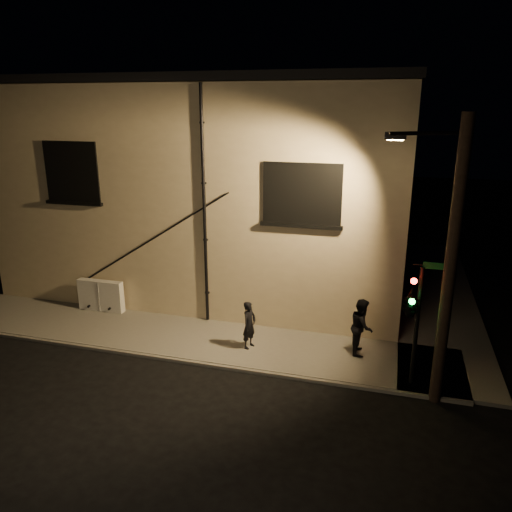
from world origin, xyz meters
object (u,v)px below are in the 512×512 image
(utility_cabinet, at_px, (101,295))
(pedestrian_b, at_px, (362,326))
(traffic_signal, at_px, (411,304))
(pedestrian_a, at_px, (249,325))
(streetlamp_pole, at_px, (448,260))

(utility_cabinet, xyz_separation_m, pedestrian_b, (9.92, -0.77, 0.31))
(utility_cabinet, xyz_separation_m, traffic_signal, (11.27, -2.33, 1.86))
(utility_cabinet, bearing_deg, pedestrian_a, -12.32)
(pedestrian_a, distance_m, streetlamp_pole, 6.57)
(utility_cabinet, bearing_deg, streetlamp_pole, -12.69)
(pedestrian_a, relative_size, traffic_signal, 0.44)
(pedestrian_a, xyz_separation_m, traffic_signal, (4.89, -0.94, 1.67))
(pedestrian_b, relative_size, traffic_signal, 0.50)
(traffic_signal, xyz_separation_m, streetlamp_pole, (0.75, -0.37, 1.44))
(utility_cabinet, bearing_deg, pedestrian_b, -4.44)
(traffic_signal, bearing_deg, streetlamp_pole, -26.43)
(pedestrian_b, height_order, traffic_signal, traffic_signal)
(pedestrian_a, height_order, traffic_signal, traffic_signal)
(pedestrian_a, bearing_deg, traffic_signal, -83.29)
(pedestrian_b, bearing_deg, pedestrian_a, 95.53)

